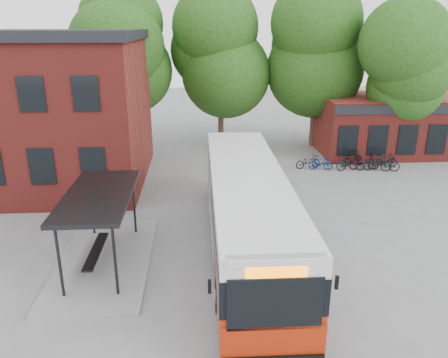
{
  "coord_description": "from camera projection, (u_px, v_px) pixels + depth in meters",
  "views": [
    {
      "loc": [
        -0.79,
        -16.2,
        8.68
      ],
      "look_at": [
        0.37,
        2.79,
        2.0
      ],
      "focal_mm": 35.0,
      "sensor_mm": 36.0,
      "label": 1
    }
  ],
  "objects": [
    {
      "name": "bike_rail",
      "position": [
        355.0,
        166.0,
        28.07
      ],
      "size": [
        5.2,
        0.1,
        0.38
      ],
      "primitive_type": null,
      "color": "black",
      "rests_on": "ground"
    },
    {
      "name": "bus_shelter",
      "position": [
        102.0,
        228.0,
        16.5
      ],
      "size": [
        3.6,
        7.0,
        2.9
      ],
      "primitive_type": null,
      "color": "black",
      "rests_on": "ground"
    },
    {
      "name": "bicycle_7",
      "position": [
        385.0,
        159.0,
        28.45
      ],
      "size": [
        1.64,
        0.96,
        0.95
      ],
      "primitive_type": "imported",
      "rotation": [
        0.0,
        0.0,
        1.22
      ],
      "color": "black",
      "rests_on": "ground"
    },
    {
      "name": "bicycle_5",
      "position": [
        377.0,
        163.0,
        27.47
      ],
      "size": [
        1.87,
        0.94,
        1.08
      ],
      "primitive_type": "imported",
      "rotation": [
        0.0,
        0.0,
        1.32
      ],
      "color": "black",
      "rests_on": "ground"
    },
    {
      "name": "tree_2",
      "position": [
        317.0,
        72.0,
        31.89
      ],
      "size": [
        7.92,
        7.92,
        11.0
      ],
      "primitive_type": null,
      "color": "#1C4512",
      "rests_on": "ground"
    },
    {
      "name": "bicycle_3",
      "position": [
        352.0,
        158.0,
        28.46
      ],
      "size": [
        1.79,
        1.18,
        1.05
      ],
      "primitive_type": "imported",
      "rotation": [
        0.0,
        0.0,
        2.0
      ],
      "color": "black",
      "rests_on": "ground"
    },
    {
      "name": "bicycle_4",
      "position": [
        363.0,
        162.0,
        27.79
      ],
      "size": [
        1.84,
        0.69,
        0.96
      ],
      "primitive_type": "imported",
      "rotation": [
        0.0,
        0.0,
        1.6
      ],
      "color": "#3B030A",
      "rests_on": "ground"
    },
    {
      "name": "city_bus",
      "position": [
        247.0,
        213.0,
        17.22
      ],
      "size": [
        2.94,
        13.44,
        3.41
      ],
      "primitive_type": null,
      "rotation": [
        0.0,
        0.0,
        -0.01
      ],
      "color": "#A52208",
      "rests_on": "ground"
    },
    {
      "name": "tree_1",
      "position": [
        221.0,
        75.0,
        32.52
      ],
      "size": [
        7.92,
        7.92,
        10.4
      ],
      "primitive_type": null,
      "color": "#1C4512",
      "rests_on": "ground"
    },
    {
      "name": "ground",
      "position": [
        219.0,
        246.0,
        18.18
      ],
      "size": [
        100.0,
        100.0,
        0.0
      ],
      "primitive_type": "plane",
      "color": "slate"
    },
    {
      "name": "bicycle_0",
      "position": [
        308.0,
        162.0,
        28.06
      ],
      "size": [
        1.77,
        0.95,
        0.88
      ],
      "primitive_type": "imported",
      "rotation": [
        0.0,
        0.0,
        1.8
      ],
      "color": "black",
      "rests_on": "ground"
    },
    {
      "name": "bicycle_1",
      "position": [
        321.0,
        163.0,
        27.69
      ],
      "size": [
        1.58,
        0.64,
        0.92
      ],
      "primitive_type": "imported",
      "rotation": [
        0.0,
        0.0,
        1.43
      ],
      "color": "navy",
      "rests_on": "ground"
    },
    {
      "name": "tree_3",
      "position": [
        407.0,
        91.0,
        28.69
      ],
      "size": [
        7.04,
        7.04,
        9.28
      ],
      "primitive_type": null,
      "color": "#1C4512",
      "rests_on": "ground"
    },
    {
      "name": "tree_0",
      "position": [
        123.0,
        73.0,
        31.08
      ],
      "size": [
        7.92,
        7.92,
        11.0
      ],
      "primitive_type": null,
      "color": "#1C4512",
      "rests_on": "ground"
    },
    {
      "name": "bicycle_6",
      "position": [
        384.0,
        163.0,
        27.58
      ],
      "size": [
        1.99,
        1.28,
        0.99
      ],
      "primitive_type": "imported",
      "rotation": [
        0.0,
        0.0,
        1.21
      ],
      "color": "black",
      "rests_on": "ground"
    },
    {
      "name": "bicycle_2",
      "position": [
        351.0,
        163.0,
        27.53
      ],
      "size": [
        1.9,
        0.69,
        0.99
      ],
      "primitive_type": "imported",
      "rotation": [
        0.0,
        0.0,
        1.59
      ],
      "color": "black",
      "rests_on": "ground"
    },
    {
      "name": "shop_row",
      "position": [
        416.0,
        124.0,
        31.57
      ],
      "size": [
        14.0,
        6.2,
        4.0
      ],
      "primitive_type": null,
      "color": "maroon",
      "rests_on": "ground"
    }
  ]
}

